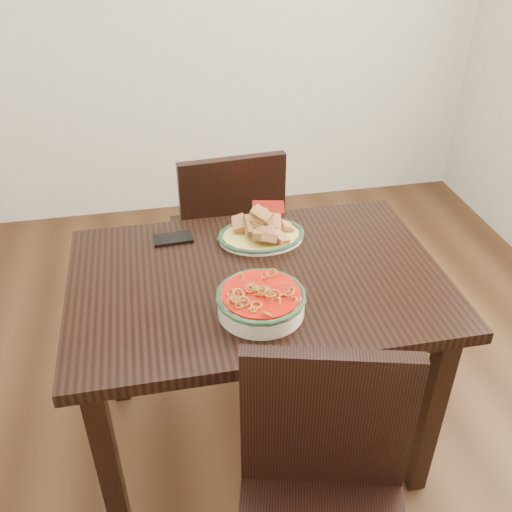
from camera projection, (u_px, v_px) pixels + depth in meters
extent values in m
plane|color=#341F10|center=(237.00, 415.00, 2.25)|extent=(3.50, 3.50, 0.00)
cube|color=black|center=(257.00, 281.00, 1.76)|extent=(1.15, 0.77, 0.04)
cube|color=black|center=(109.00, 468.00, 1.64)|extent=(0.06, 0.06, 0.71)
cube|color=black|center=(430.00, 414.00, 1.80)|extent=(0.06, 0.06, 0.71)
cube|color=black|center=(111.00, 329.00, 2.14)|extent=(0.06, 0.06, 0.71)
cube|color=black|center=(363.00, 297.00, 2.30)|extent=(0.06, 0.06, 0.71)
cube|color=black|center=(224.00, 236.00, 2.54)|extent=(0.45, 0.45, 0.04)
cube|color=black|center=(251.00, 252.00, 2.84)|extent=(0.04, 0.04, 0.41)
cube|color=black|center=(184.00, 263.00, 2.77)|extent=(0.04, 0.04, 0.41)
cube|color=black|center=(271.00, 292.00, 2.57)|extent=(0.04, 0.04, 0.41)
cube|color=black|center=(197.00, 305.00, 2.50)|extent=(0.04, 0.04, 0.41)
cube|color=black|center=(233.00, 209.00, 2.26)|extent=(0.42, 0.07, 0.44)
cube|color=black|center=(326.00, 420.00, 1.39)|extent=(0.42, 0.15, 0.44)
ellipsoid|color=#F1E4CC|center=(261.00, 237.00, 1.92)|extent=(0.29, 0.21, 0.02)
ellipsoid|color=#DCC34D|center=(261.00, 235.00, 1.92)|extent=(0.27, 0.21, 0.01)
torus|color=#173420|center=(261.00, 235.00, 1.92)|extent=(0.22, 0.22, 0.01)
cylinder|color=beige|center=(261.00, 303.00, 1.59)|extent=(0.25, 0.25, 0.06)
torus|color=#193720|center=(261.00, 296.00, 1.58)|extent=(0.26, 0.26, 0.02)
cylinder|color=#B61308|center=(261.00, 294.00, 1.57)|extent=(0.22, 0.22, 0.01)
cube|color=black|center=(173.00, 239.00, 1.92)|extent=(0.14, 0.08, 0.01)
cube|color=maroon|center=(268.00, 208.00, 2.09)|extent=(0.13, 0.12, 0.01)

